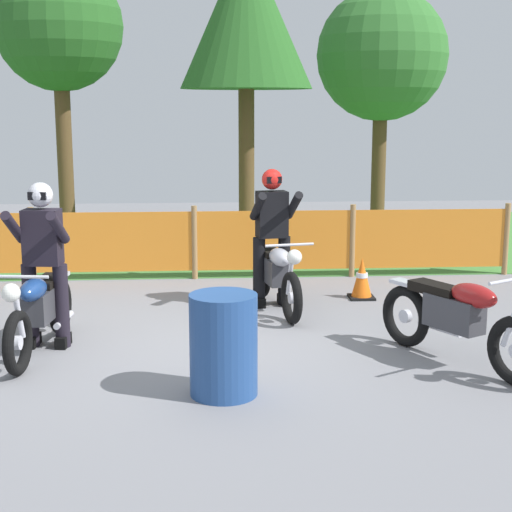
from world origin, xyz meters
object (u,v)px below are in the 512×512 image
Objects in this scene: motorcycle_trailing at (40,310)px; motorcycle_third at (276,274)px; rider_trailing at (44,255)px; spare_drum at (224,345)px; traffic_cone at (362,279)px; motorcycle_lead at (459,318)px; rider_third at (272,230)px.

motorcycle_third is (2.50, 1.51, -0.00)m from motorcycle_trailing.
rider_trailing reaches higher than spare_drum.
rider_trailing is 4.10m from traffic_cone.
motorcycle_lead is at bearing -81.57° from traffic_cone.
motorcycle_third is (-1.54, 2.15, -0.02)m from motorcycle_lead.
spare_drum is at bearing -23.12° from rider_third.
rider_trailing is at bearing -68.82° from rider_third.
motorcycle_trailing is (-4.04, 0.64, -0.02)m from motorcycle_lead.
rider_trailing reaches higher than motorcycle_lead.
rider_trailing reaches higher than motorcycle_trailing.
motorcycle_trailing is at bearing 0.51° from rider_trailing.
motorcycle_lead reaches higher than motorcycle_third.
rider_third is (2.46, 1.72, 0.51)m from motorcycle_trailing.
motorcycle_lead is 0.95× the size of motorcycle_third.
motorcycle_third is 0.55m from rider_third.
spare_drum is (1.79, -1.27, -0.00)m from motorcycle_trailing.
rider_third is (-0.04, 0.21, 0.51)m from motorcycle_third.
rider_trailing is at bearing -72.83° from motorcycle_third.
traffic_cone is at bearing 122.62° from rider_trailing.
motorcycle_trailing is at bearing -65.63° from rider_third.
motorcycle_third is 2.87m from spare_drum.
motorcycle_trailing is at bearing -128.42° from motorcycle_lead.
spare_drum is at bearing -103.81° from motorcycle_lead.
rider_third is at bearing 128.10° from rider_trailing.
motorcycle_trailing reaches higher than traffic_cone.
motorcycle_trailing reaches higher than motorcycle_third.
motorcycle_third is 1.26m from traffic_cone.
motorcycle_lead is 2.67m from traffic_cone.
traffic_cone is 0.60× the size of spare_drum.
motorcycle_lead is 4.13m from rider_trailing.
rider_trailing is at bearing -179.49° from motorcycle_trailing.
motorcycle_third is 2.84m from rider_trailing.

